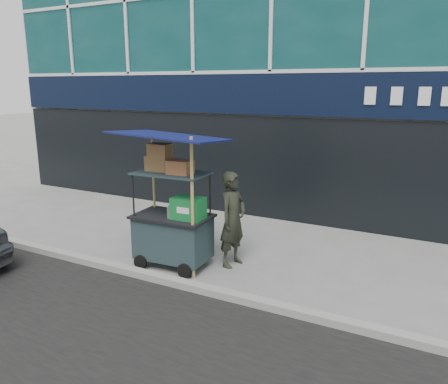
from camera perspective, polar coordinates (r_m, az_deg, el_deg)
The scene contains 4 objects.
ground at distance 7.35m, azimuth -6.22°, elevation -11.29°, with size 80.00×80.00×0.00m, color slate.
curb at distance 7.18m, azimuth -7.14°, elevation -11.44°, with size 80.00×0.18×0.12m, color gray.
vendor_cart at distance 7.59m, azimuth -6.64°, elevation -3.69°, with size 1.83×1.33×2.39m.
vendor_man at distance 7.59m, azimuth 1.16°, elevation -3.59°, with size 0.61×0.40×1.68m, color black.
Camera 1 is at (3.77, -5.49, 3.10)m, focal length 35.00 mm.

